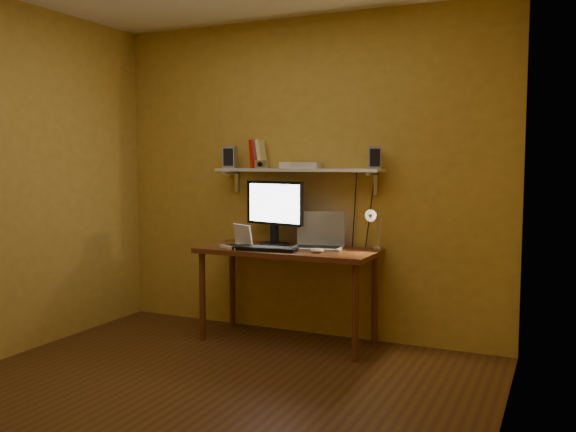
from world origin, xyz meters
The scene contains 14 objects.
room centered at (0.00, 0.00, 1.30)m, with size 3.44×3.24×2.64m.
desk centered at (0.00, 1.28, 0.66)m, with size 1.40×0.60×0.75m.
wall_shelf centered at (0.00, 1.47, 1.36)m, with size 1.40×0.25×0.21m.
monitor centered at (-0.18, 1.41, 1.04)m, with size 0.57×0.30×0.52m.
laptop centered at (0.23, 1.38, 0.83)m, with size 0.43×0.34×0.29m.
netbook centered at (-0.37, 1.16, 0.80)m, with size 0.29×0.26×0.18m.
keyboard centered at (-0.11, 1.12, 0.76)m, with size 0.50×0.17×0.03m, color black.
mouse centered at (0.30, 1.15, 0.77)m, with size 0.10×0.06×0.04m, color white.
desk_lamp centered at (0.66, 1.41, 0.96)m, with size 0.09×0.23×0.38m.
speaker_left centered at (-0.62, 1.47, 1.47)m, with size 0.10×0.10×0.18m, color gray.
speaker_right centered at (0.64, 1.47, 1.46)m, with size 0.09×0.09×0.17m, color gray.
books centered at (-0.37, 1.49, 1.49)m, with size 0.14×0.17×0.24m.
shelf_camera centered at (-0.29, 1.40, 1.41)m, with size 0.11×0.05×0.07m.
router centered at (0.04, 1.46, 1.40)m, with size 0.30×0.20×0.05m, color white.
Camera 1 is at (1.98, -3.02, 1.42)m, focal length 38.00 mm.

